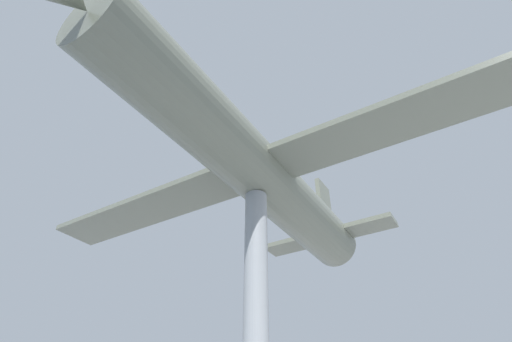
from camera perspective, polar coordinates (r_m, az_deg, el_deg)
support_pylon_central at (r=9.88m, az=0.00°, el=-22.47°), size 0.61×0.61×7.56m
suspended_airplane at (r=11.67m, az=-0.60°, el=0.63°), size 16.22×13.85×3.42m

